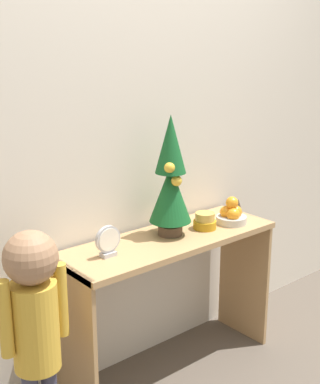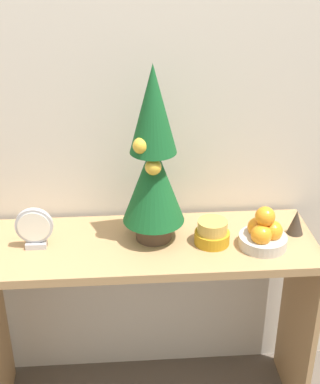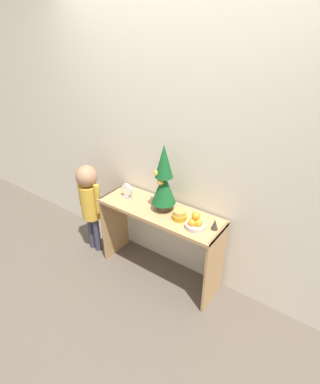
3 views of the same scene
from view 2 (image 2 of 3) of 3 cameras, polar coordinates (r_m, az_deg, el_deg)
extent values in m
cube|color=beige|center=(1.84, -1.96, 12.38)|extent=(7.00, 0.05, 2.50)
cube|color=tan|center=(1.83, -1.38, -5.75)|extent=(1.15, 0.39, 0.03)
cube|color=tan|center=(2.13, 14.48, -13.05)|extent=(0.02, 0.36, 0.74)
cylinder|color=#4C3828|center=(1.83, -0.67, -4.22)|extent=(0.12, 0.12, 0.05)
cylinder|color=brown|center=(1.81, -0.68, -2.99)|extent=(0.02, 0.02, 0.04)
cone|color=#145123|center=(1.74, -0.70, 1.10)|extent=(0.21, 0.21, 0.28)
cone|color=#145123|center=(1.65, -0.75, 8.82)|extent=(0.15, 0.15, 0.28)
sphere|color=gold|center=(1.67, -0.73, 2.69)|extent=(0.05, 0.05, 0.05)
sphere|color=gold|center=(1.65, -2.01, 4.95)|extent=(0.05, 0.05, 0.05)
sphere|color=gold|center=(1.73, -1.14, 4.81)|extent=(0.05, 0.05, 0.05)
sphere|color=gold|center=(1.74, 0.11, 5.11)|extent=(0.05, 0.05, 0.05)
cylinder|color=#B7B2A8|center=(1.82, 10.90, -5.15)|extent=(0.16, 0.16, 0.04)
sphere|color=orange|center=(1.81, 11.87, -4.08)|extent=(0.07, 0.07, 0.07)
sphere|color=orange|center=(1.82, 10.39, -3.73)|extent=(0.07, 0.07, 0.07)
sphere|color=orange|center=(1.78, 10.74, -4.52)|extent=(0.07, 0.07, 0.07)
sphere|color=orange|center=(1.77, 11.15, -2.58)|extent=(0.07, 0.07, 0.07)
cylinder|color=#B78419|center=(1.81, 5.56, -4.85)|extent=(0.12, 0.12, 0.04)
cylinder|color=gold|center=(1.79, 5.62, -3.69)|extent=(0.10, 0.10, 0.04)
cube|color=#B2B2B7|center=(1.83, -13.05, -5.44)|extent=(0.07, 0.04, 0.02)
cylinder|color=#B2B2B7|center=(1.80, -13.28, -3.50)|extent=(0.12, 0.02, 0.12)
cylinder|color=white|center=(1.79, -13.32, -3.66)|extent=(0.11, 0.00, 0.11)
cone|color=#382D23|center=(1.90, 14.31, -3.13)|extent=(0.06, 0.06, 0.09)
camera|label=1|loc=(1.58, -103.54, -7.57)|focal=50.00mm
camera|label=3|loc=(1.45, 103.89, 13.65)|focal=28.00mm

